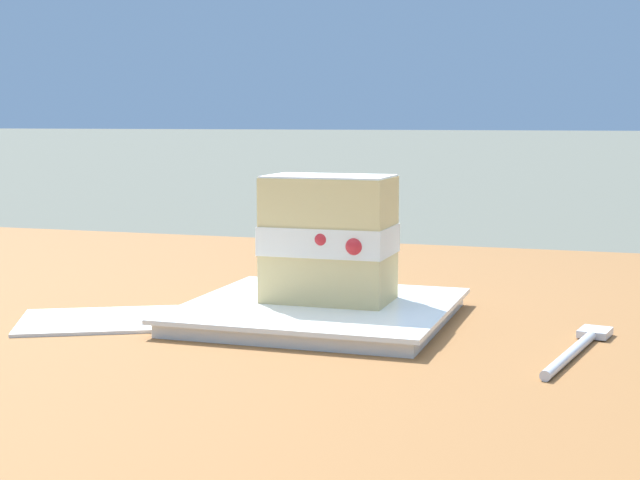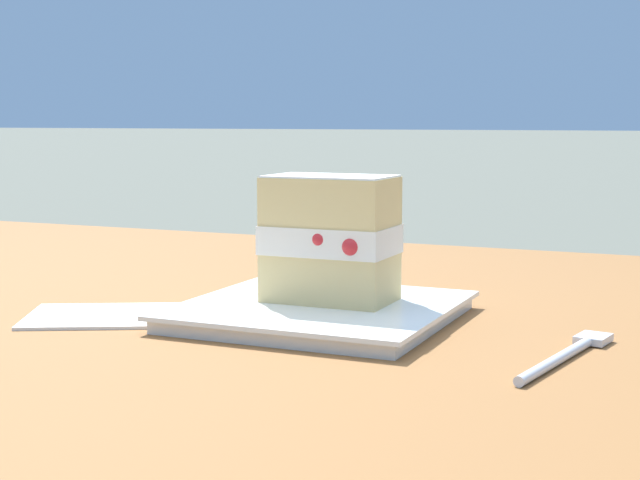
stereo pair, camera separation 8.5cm
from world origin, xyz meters
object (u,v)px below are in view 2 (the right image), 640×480
at_px(patio_table, 120,378).
at_px(dessert_plate, 320,311).
at_px(dessert_fork, 569,353).
at_px(paper_napkin, 109,316).
at_px(cake_slice, 330,239).

bearing_deg(patio_table, dessert_plate, 175.16).
height_order(dessert_plate, dessert_fork, dessert_plate).
bearing_deg(paper_napkin, patio_table, -58.73).
xyz_separation_m(patio_table, paper_napkin, (-0.05, 0.09, 0.09)).
xyz_separation_m(patio_table, cake_slice, (-0.24, 0.01, 0.16)).
bearing_deg(patio_table, dessert_fork, 171.53).
bearing_deg(cake_slice, paper_napkin, 23.24).
relative_size(patio_table, dessert_plate, 7.30).
bearing_deg(dessert_fork, dessert_plate, -12.13).
xyz_separation_m(dessert_plate, cake_slice, (-0.00, -0.01, 0.06)).
xyz_separation_m(patio_table, dessert_plate, (-0.23, 0.02, 0.09)).
relative_size(patio_table, paper_napkin, 9.44).
distance_m(patio_table, paper_napkin, 0.13).
height_order(patio_table, cake_slice, cake_slice).
bearing_deg(cake_slice, dessert_plate, 72.96).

